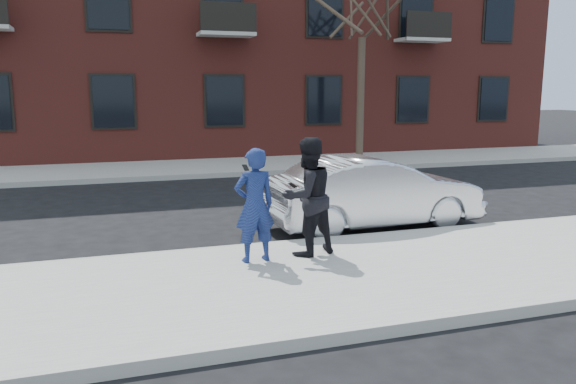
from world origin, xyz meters
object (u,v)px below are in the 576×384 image
object	(u,v)px
silver_sedan	(374,193)
man_hoodie	(255,205)
street_tree	(363,1)
man_peacoat	(308,197)

from	to	relation	value
silver_sedan	man_hoodie	xyz separation A→B (m)	(-2.81, -1.82, 0.30)
street_tree	man_peacoat	bearing A→B (deg)	-118.76
man_peacoat	man_hoodie	bearing A→B (deg)	-10.99
street_tree	silver_sedan	xyz separation A→B (m)	(-3.66, -8.52, -4.84)
street_tree	man_hoodie	xyz separation A→B (m)	(-6.47, -10.34, -4.54)
street_tree	silver_sedan	bearing A→B (deg)	-113.26
street_tree	man_peacoat	size ratio (longest dim) A/B	3.81
street_tree	man_hoodie	world-z (taller)	street_tree
man_hoodie	man_peacoat	distance (m)	0.86
silver_sedan	street_tree	bearing A→B (deg)	-25.84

